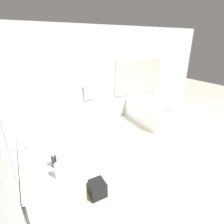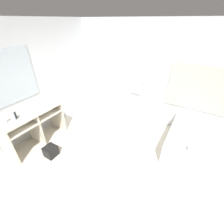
{
  "view_description": "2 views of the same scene",
  "coord_description": "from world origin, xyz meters",
  "px_view_note": "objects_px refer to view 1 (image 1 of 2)",
  "views": [
    {
      "loc": [
        -2.02,
        -2.33,
        2.29
      ],
      "look_at": [
        -0.35,
        0.74,
        0.87
      ],
      "focal_mm": 28.0,
      "sensor_mm": 36.0,
      "label": 1
    },
    {
      "loc": [
        1.2,
        -1.7,
        2.65
      ],
      "look_at": [
        -0.3,
        0.77,
        0.85
      ],
      "focal_mm": 24.0,
      "sensor_mm": 36.0,
      "label": 2
    }
  ],
  "objects_px": {
    "soap_dispenser": "(54,161)",
    "water_bottle_1": "(61,161)",
    "water_bottle_2": "(58,171)",
    "waste_bin": "(97,189)",
    "bathtub": "(151,112)"
  },
  "relations": [
    {
      "from": "soap_dispenser",
      "to": "water_bottle_1",
      "type": "bearing_deg",
      "value": -45.22
    },
    {
      "from": "water_bottle_1",
      "to": "water_bottle_2",
      "type": "xyz_separation_m",
      "value": [
        -0.07,
        -0.14,
        -0.01
      ]
    },
    {
      "from": "bathtub",
      "to": "water_bottle_1",
      "type": "relative_size",
      "value": 7.44
    },
    {
      "from": "water_bottle_2",
      "to": "water_bottle_1",
      "type": "bearing_deg",
      "value": 62.11
    },
    {
      "from": "water_bottle_2",
      "to": "waste_bin",
      "type": "height_order",
      "value": "water_bottle_2"
    },
    {
      "from": "water_bottle_2",
      "to": "waste_bin",
      "type": "distance_m",
      "value": 1.13
    },
    {
      "from": "water_bottle_2",
      "to": "soap_dispenser",
      "type": "distance_m",
      "value": 0.21
    },
    {
      "from": "bathtub",
      "to": "water_bottle_2",
      "type": "distance_m",
      "value": 3.94
    },
    {
      "from": "bathtub",
      "to": "water_bottle_2",
      "type": "height_order",
      "value": "water_bottle_2"
    },
    {
      "from": "bathtub",
      "to": "waste_bin",
      "type": "bearing_deg",
      "value": -145.59
    },
    {
      "from": "water_bottle_2",
      "to": "waste_bin",
      "type": "xyz_separation_m",
      "value": [
        0.6,
        0.38,
        -0.89
      ]
    },
    {
      "from": "water_bottle_2",
      "to": "soap_dispenser",
      "type": "xyz_separation_m",
      "value": [
        0.0,
        0.21,
        -0.01
      ]
    },
    {
      "from": "waste_bin",
      "to": "water_bottle_2",
      "type": "bearing_deg",
      "value": -147.5
    },
    {
      "from": "bathtub",
      "to": "water_bottle_1",
      "type": "distance_m",
      "value": 3.81
    },
    {
      "from": "water_bottle_1",
      "to": "waste_bin",
      "type": "height_order",
      "value": "water_bottle_1"
    }
  ]
}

